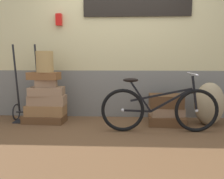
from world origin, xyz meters
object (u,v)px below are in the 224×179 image
at_px(suitcase_3, 47,91).
at_px(luggage_trolley, 28,104).
at_px(bicycle, 159,109).
at_px(suitcase_7, 166,111).
at_px(suitcase_4, 46,83).
at_px(burlap_sack, 209,104).
at_px(suitcase_8, 166,101).
at_px(suitcase_1, 46,110).
at_px(suitcase_6, 166,120).
at_px(wicker_basket, 45,62).
at_px(suitcase_0, 45,119).
at_px(suitcase_5, 44,76).
at_px(suitcase_2, 47,100).

xyz_separation_m(suitcase_3, luggage_trolley, (-0.36, 0.08, -0.23)).
xyz_separation_m(suitcase_3, bicycle, (1.78, -0.43, -0.18)).
relative_size(suitcase_7, luggage_trolley, 0.40).
xyz_separation_m(suitcase_4, burlap_sack, (2.64, -0.04, -0.31)).
bearing_deg(suitcase_8, burlap_sack, -0.86).
height_order(suitcase_1, suitcase_4, suitcase_4).
relative_size(suitcase_1, suitcase_3, 1.14).
bearing_deg(suitcase_6, wicker_basket, -175.91).
height_order(suitcase_0, suitcase_6, suitcase_6).
bearing_deg(suitcase_7, suitcase_5, 175.50).
bearing_deg(suitcase_8, suitcase_4, -178.52).
bearing_deg(suitcase_0, suitcase_5, 82.05).
distance_m(suitcase_1, suitcase_2, 0.17).
bearing_deg(suitcase_2, suitcase_1, -172.24).
relative_size(suitcase_0, suitcase_6, 1.16).
bearing_deg(suitcase_0, suitcase_1, 63.42).
distance_m(suitcase_6, wicker_basket, 2.19).
height_order(suitcase_1, wicker_basket, wicker_basket).
bearing_deg(suitcase_8, bicycle, -109.89).
relative_size(suitcase_3, suitcase_7, 1.08).
xyz_separation_m(suitcase_0, wicker_basket, (0.03, 0.02, 0.95)).
height_order(suitcase_1, bicycle, bicycle).
distance_m(suitcase_2, suitcase_8, 1.95).
relative_size(suitcase_5, suitcase_6, 0.88).
height_order(suitcase_2, suitcase_8, suitcase_8).
height_order(suitcase_8, wicker_basket, wicker_basket).
bearing_deg(suitcase_8, suitcase_6, -62.67).
height_order(suitcase_3, suitcase_8, suitcase_3).
distance_m(suitcase_1, wicker_basket, 0.80).
bearing_deg(suitcase_1, suitcase_0, -119.44).
distance_m(suitcase_5, suitcase_8, 2.03).
distance_m(suitcase_0, suitcase_5, 0.72).
relative_size(suitcase_0, suitcase_7, 1.30).
relative_size(suitcase_2, burlap_sack, 0.88).
height_order(suitcase_3, bicycle, bicycle).
height_order(suitcase_3, suitcase_6, suitcase_3).
relative_size(suitcase_2, suitcase_4, 1.79).
bearing_deg(suitcase_4, suitcase_2, 4.40).
bearing_deg(suitcase_0, suitcase_6, 3.05).
relative_size(suitcase_6, wicker_basket, 1.70).
distance_m(suitcase_8, wicker_basket, 2.06).
bearing_deg(suitcase_3, suitcase_4, 126.75).
distance_m(suitcase_0, burlap_sack, 2.69).
height_order(suitcase_2, bicycle, bicycle).
height_order(suitcase_7, wicker_basket, wicker_basket).
xyz_separation_m(suitcase_7, luggage_trolley, (-2.32, 0.08, 0.08)).
bearing_deg(suitcase_3, suitcase_6, -3.49).
bearing_deg(suitcase_7, luggage_trolley, 173.67).
bearing_deg(burlap_sack, suitcase_6, 179.76).
height_order(suitcase_0, burlap_sack, burlap_sack).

